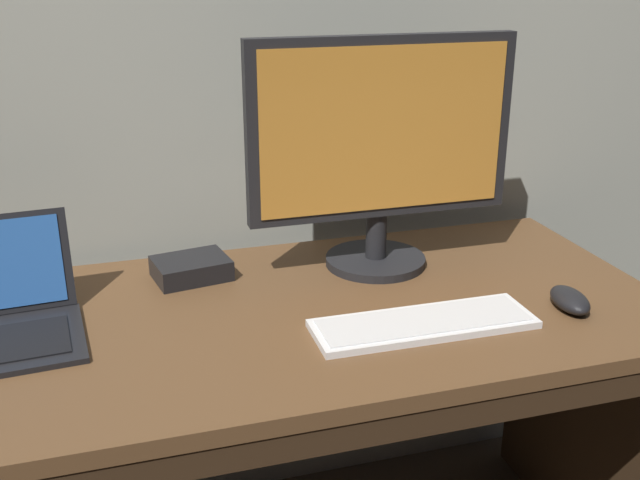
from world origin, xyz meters
The scene contains 5 objects.
desk centered at (0.00, -0.01, 0.55)m, with size 1.62×0.71×0.73m.
external_monitor centered at (0.30, 0.16, 1.01)m, with size 0.58×0.22×0.50m.
wired_keyboard centered at (0.28, -0.14, 0.74)m, with size 0.42×0.14×0.02m.
computer_mouse centered at (0.59, -0.15, 0.75)m, with size 0.06×0.12×0.04m, color black.
external_drive_box centered at (-0.10, 0.21, 0.75)m, with size 0.15×0.12×0.04m, color black.
Camera 1 is at (-0.27, -1.29, 1.38)m, focal length 42.15 mm.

